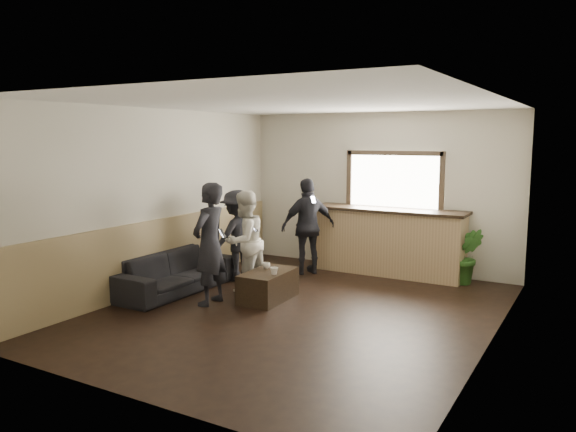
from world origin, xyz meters
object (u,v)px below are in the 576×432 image
Objects in this scene: coffee_table at (268,286)px; potted_plant at (467,256)px; bar_counter at (388,237)px; person_c at (237,236)px; cup_b at (274,271)px; cup_a at (266,266)px; sofa at (174,272)px; person_d at (308,226)px; person_a at (210,244)px; person_b at (245,241)px.

potted_plant reaches higher than coffee_table.
person_c is (-2.00, -1.68, 0.11)m from bar_counter.
cup_b is (-0.78, -2.53, -0.16)m from bar_counter.
person_c is at bearing 145.37° from coffee_table.
bar_counter reaches higher than cup_a.
bar_counter is 1.31× the size of sofa.
cup_a is 0.08× the size of person_c.
cup_b is 0.07× the size of person_d.
coffee_table is at bearing 69.26° from person_c.
cup_a is (-1.07, -2.27, -0.17)m from bar_counter.
person_a is (-1.56, -2.98, 0.23)m from bar_counter.
potted_plant is at bearing 134.30° from person_b.
person_a is 0.86m from person_b.
person_c is (-3.35, -1.64, 0.29)m from potted_plant.
person_b reaches higher than cup_b.
bar_counter is 2.82× the size of coffee_table.
potted_plant is 0.61× the size of person_c.
sofa is at bearing -144.72° from potted_plant.
cup_a is at bearing 142.02° from person_a.
coffee_table is 0.34m from cup_b.
person_c is (-0.45, 0.45, -0.02)m from person_b.
coffee_table is at bearing 47.24° from person_d.
potted_plant is 0.59× the size of person_b.
cup_b is 0.12× the size of potted_plant.
person_a is at bearing 7.53° from person_b.
person_d is at bearing 175.18° from person_b.
person_a is 1.12× the size of person_b.
person_d is at bearing 94.79° from cup_a.
cup_b is (0.29, -0.25, 0.01)m from cup_a.
coffee_table is (-0.95, -2.41, -0.43)m from bar_counter.
potted_plant is at bearing 42.59° from cup_a.
cup_a is at bearing 82.26° from person_b.
bar_counter is at bearing 72.93° from cup_b.
potted_plant is 0.55× the size of person_d.
bar_counter is at bearing 143.99° from person_c.
person_d reaches higher than person_c.
person_b is at bearing 175.78° from person_a.
bar_counter reaches higher than person_d.
sofa is at bearing -47.66° from person_b.
person_b reaches higher than person_c.
person_a is at bearing 30.01° from person_d.
cup_b is at bearing 51.97° from person_d.
person_c is at bearing 145.49° from cup_b.
cup_a is at bearing -115.19° from bar_counter.
person_c is (0.45, 1.05, 0.45)m from sofa.
cup_b is at bearing -33.76° from coffee_table.
coffee_table is 3.31m from potted_plant.
bar_counter is 1.74× the size of person_b.
person_c reaches higher than sofa.
sofa is 1.19m from person_b.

